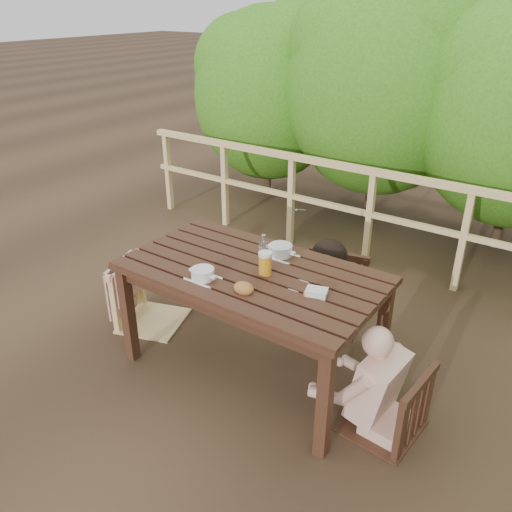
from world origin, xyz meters
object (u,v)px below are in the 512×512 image
Objects in this scene: chair_left at (148,269)px; butter_tub at (317,293)px; chair_far at (332,267)px; beer_glass at (265,264)px; table at (252,321)px; soup_far at (281,251)px; woman at (334,255)px; chair_right at (389,370)px; bread_roll at (244,288)px; bottle at (263,253)px; soup_near at (203,275)px; diner_right at (397,355)px.

butter_tub is at bearing -110.46° from chair_left.
beer_glass is at bearing -106.87° from chair_far.
soup_far is (0.04, 0.29, 0.45)m from table.
woman is 0.64m from soup_far.
chair_right is (1.02, -0.02, 0.06)m from table.
bread_roll is (0.13, -0.27, 0.44)m from table.
chair_far is 0.10m from woman.
woman is at bearing -73.09° from chair_left.
bottle reaches higher than chair_far.
beer_glass is 0.41m from butter_tub.
woman is 0.99m from butter_tub.
bread_roll is at bearing -69.43° from chair_right.
woman reaches higher than chair_left.
soup_far is (-0.14, -0.58, 0.23)m from woman.
woman is 0.92m from beer_glass.
woman reaches higher than bottle.
bottle reaches higher than beer_glass.
chair_right is 1.30m from soup_near.
chair_right is at bearing 95.06° from diner_right.
table is 0.92m from woman.
woman reaches higher than chair_far.
bread_roll is at bearing -77.31° from bottle.
soup_far is 2.13× the size of butter_tub.
chair_left is at bearing 23.76° from woman.
beer_glass is at bearing -47.47° from bottle.
diner_right is at bearing 15.03° from bread_roll.
woman is 1.06× the size of diner_right.
woman is 1.16m from bread_roll.
chair_left is 0.98× the size of chair_far.
soup_far is (1.07, 0.28, 0.34)m from chair_left.
bottle reaches higher than butter_tub.
table is at bearing 179.44° from beer_glass.
woman is 4.45× the size of soup_far.
bottle is (1.08, 0.05, 0.43)m from chair_left.
bread_roll is at bearing 2.76° from soup_near.
beer_glass is at bearing 94.00° from bread_roll.
chair_far is 7.64× the size of bread_roll.
soup_far is (-0.98, 0.31, 0.39)m from chair_right.
soup_far is (-0.14, -0.56, 0.33)m from chair_far.
butter_tub is (-0.53, -0.03, 0.25)m from diner_right.
bottle reaches higher than chair_right.
chair_left is at bearing -156.87° from chair_far.
soup_near reaches higher than bread_roll.
bread_roll reaches higher than table.
table is at bearing -133.08° from bottle.
soup_far is 2.05× the size of bread_roll.
chair_right is 6.78× the size of bread_roll.
chair_left is 5.84× the size of beer_glass.
diner_right is 1.06m from bottle.
chair_far reaches higher than table.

